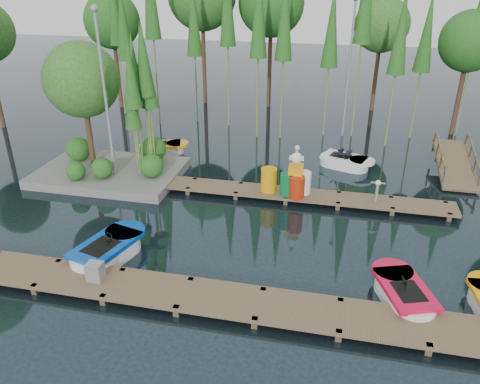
% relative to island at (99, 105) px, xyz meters
% --- Properties ---
extents(ground_plane, '(90.00, 90.00, 0.00)m').
position_rel_island_xyz_m(ground_plane, '(6.30, -3.29, -3.18)').
color(ground_plane, '#1C2C35').
extents(near_dock, '(18.00, 1.50, 0.50)m').
position_rel_island_xyz_m(near_dock, '(6.30, -7.79, -2.95)').
color(near_dock, brown).
rests_on(near_dock, ground).
extents(far_dock, '(15.00, 1.20, 0.50)m').
position_rel_island_xyz_m(far_dock, '(7.30, -0.79, -2.95)').
color(far_dock, brown).
rests_on(far_dock, ground).
extents(island, '(6.20, 4.20, 6.75)m').
position_rel_island_xyz_m(island, '(0.00, 0.00, 0.00)').
color(island, slate).
rests_on(island, ground).
extents(tree_screen, '(34.42, 18.53, 10.31)m').
position_rel_island_xyz_m(tree_screen, '(4.26, 7.31, 2.93)').
color(tree_screen, '#48301E').
rests_on(tree_screen, ground).
extents(lamp_island, '(0.30, 0.30, 7.25)m').
position_rel_island_xyz_m(lamp_island, '(0.80, -0.79, 1.08)').
color(lamp_island, gray).
rests_on(lamp_island, ground).
extents(lamp_rear, '(0.30, 0.30, 7.25)m').
position_rel_island_xyz_m(lamp_rear, '(10.30, 7.71, 1.08)').
color(lamp_rear, gray).
rests_on(lamp_rear, ground).
extents(ramp, '(1.50, 3.94, 1.49)m').
position_rel_island_xyz_m(ramp, '(15.30, 3.21, -2.60)').
color(ramp, brown).
rests_on(ramp, ground).
extents(boat_blue, '(2.01, 3.15, 0.98)m').
position_rel_island_xyz_m(boat_blue, '(3.24, -6.31, -2.90)').
color(boat_blue, white).
rests_on(boat_blue, ground).
extents(boat_red, '(1.97, 2.84, 0.87)m').
position_rel_island_xyz_m(boat_red, '(12.30, -6.50, -2.93)').
color(boat_red, white).
rests_on(boat_red, ground).
extents(boat_yellow_far, '(2.68, 1.81, 1.23)m').
position_rel_island_xyz_m(boat_yellow_far, '(1.49, 3.02, -2.92)').
color(boat_yellow_far, white).
rests_on(boat_yellow_far, ground).
extents(boat_white_far, '(2.81, 1.95, 1.21)m').
position_rel_island_xyz_m(boat_white_far, '(10.52, 3.13, -2.91)').
color(boat_white_far, white).
rests_on(boat_white_far, ground).
extents(utility_cabinet, '(0.45, 0.38, 0.55)m').
position_rel_island_xyz_m(utility_cabinet, '(3.63, -7.79, -2.61)').
color(utility_cabinet, gray).
rests_on(utility_cabinet, near_dock).
extents(yellow_barrel, '(0.65, 0.65, 0.97)m').
position_rel_island_xyz_m(yellow_barrel, '(7.54, -0.79, -2.40)').
color(yellow_barrel, orange).
rests_on(yellow_barrel, far_dock).
extents(drum_cluster, '(1.20, 1.10, 2.06)m').
position_rel_island_xyz_m(drum_cluster, '(8.64, -0.95, -2.28)').
color(drum_cluster, '#0B6730').
rests_on(drum_cluster, far_dock).
extents(seagull_post, '(0.55, 0.30, 0.87)m').
position_rel_island_xyz_m(seagull_post, '(11.76, -0.79, -2.29)').
color(seagull_post, gray).
rests_on(seagull_post, far_dock).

